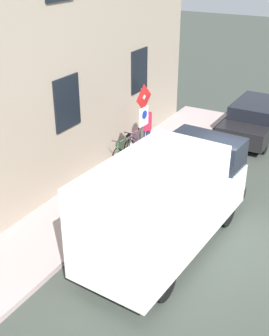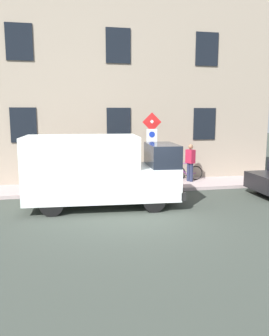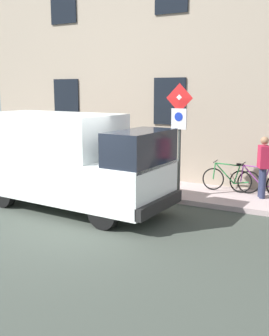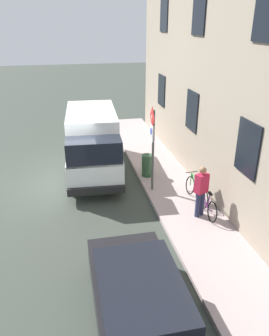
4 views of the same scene
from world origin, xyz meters
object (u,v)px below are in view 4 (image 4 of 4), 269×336
at_px(bicycle_purple, 206,202).
at_px(pedestrian, 201,190).
at_px(delivery_van, 93,142).
at_px(litter_bin, 147,165).
at_px(sign_post_stacked, 152,137).
at_px(parked_hatchback, 139,302).
at_px(bicycle_green, 196,191).

height_order(bicycle_purple, pedestrian, pedestrian).
bearing_deg(pedestrian, bicycle_purple, -86.98).
height_order(delivery_van, litter_bin, delivery_van).
relative_size(sign_post_stacked, delivery_van, 0.56).
relative_size(delivery_van, pedestrian, 3.17).
height_order(delivery_van, parked_hatchback, delivery_van).
bearing_deg(pedestrian, bicycle_green, -39.88).
distance_m(parked_hatchback, bicycle_purple, 4.92).
distance_m(bicycle_purple, pedestrian, 0.64).
distance_m(bicycle_purple, litter_bin, 3.35).
xyz_separation_m(parked_hatchback, bicycle_green, (3.08, 4.65, -0.22)).
height_order(delivery_van, bicycle_purple, delivery_van).
bearing_deg(bicycle_green, sign_post_stacked, 45.71).
height_order(delivery_van, pedestrian, delivery_van).
xyz_separation_m(pedestrian, litter_bin, (-0.91, 3.27, -0.48)).
xyz_separation_m(delivery_van, litter_bin, (2.04, -1.17, -0.74)).
distance_m(delivery_van, pedestrian, 5.35).
height_order(sign_post_stacked, bicycle_green, sign_post_stacked).
relative_size(delivery_van, litter_bin, 6.05).
bearing_deg(delivery_van, pedestrian, 37.16).
relative_size(sign_post_stacked, litter_bin, 3.37).
distance_m(sign_post_stacked, pedestrian, 2.60).
xyz_separation_m(sign_post_stacked, parked_hatchback, (-1.76, -5.79, -1.45)).
relative_size(pedestrian, litter_bin, 1.91).
bearing_deg(litter_bin, parked_hatchback, -105.26).
height_order(bicycle_purple, litter_bin, litter_bin).
xyz_separation_m(bicycle_purple, litter_bin, (-1.18, 3.14, 0.08)).
height_order(bicycle_green, pedestrian, pedestrian).
bearing_deg(bicycle_purple, sign_post_stacked, 34.79).
xyz_separation_m(bicycle_purple, bicycle_green, (-0.00, 0.82, 0.00)).
height_order(bicycle_purple, bicycle_green, same).
bearing_deg(litter_bin, pedestrian, -74.44).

